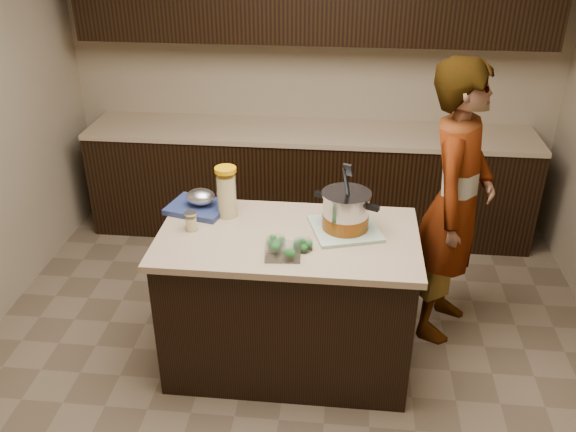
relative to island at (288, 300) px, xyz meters
name	(u,v)px	position (x,y,z in m)	size (l,w,h in m)	color
ground_plane	(288,359)	(0.00, 0.00, -0.45)	(4.00, 4.00, 0.00)	brown
room_shell	(288,92)	(0.00, 0.00, 1.26)	(4.04, 4.04, 2.72)	tan
back_cabinets	(310,124)	(0.00, 1.74, 0.49)	(3.60, 0.63, 2.33)	black
island	(288,300)	(0.00, 0.00, 0.00)	(1.46, 0.81, 0.90)	black
dish_towel	(345,229)	(0.31, 0.09, 0.46)	(0.36, 0.36, 0.02)	#629367
stock_pot	(346,213)	(0.31, 0.09, 0.56)	(0.37, 0.37, 0.39)	#B7B7BC
lemonade_pitcher	(227,194)	(-0.38, 0.20, 0.59)	(0.16, 0.16, 0.30)	#D0C27F
mason_jar	(191,221)	(-0.55, 0.00, 0.50)	(0.09, 0.09, 0.12)	#D0C27F
broccoli_tub_left	(276,243)	(-0.05, -0.13, 0.47)	(0.13, 0.13, 0.05)	silver
broccoli_tub_right	(303,245)	(0.09, -0.14, 0.47)	(0.12, 0.12, 0.05)	silver
broccoli_tub_rect	(283,252)	(0.00, -0.23, 0.48)	(0.19, 0.15, 0.07)	silver
blue_tray	(199,203)	(-0.56, 0.25, 0.49)	(0.39, 0.35, 0.13)	navy
person	(455,205)	(0.98, 0.47, 0.45)	(0.66, 0.43, 1.80)	gray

